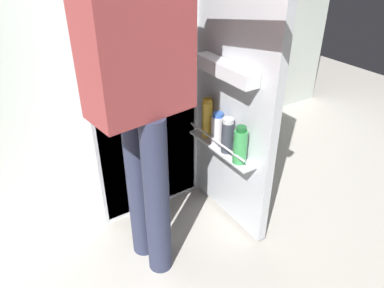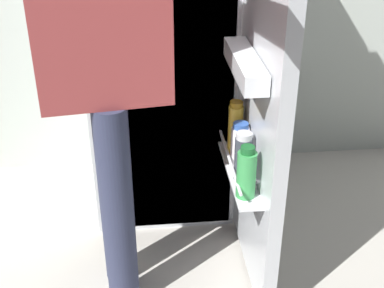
% 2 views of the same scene
% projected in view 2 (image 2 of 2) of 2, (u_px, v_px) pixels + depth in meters
% --- Properties ---
extents(ground_plane, '(6.90, 6.90, 0.00)m').
position_uv_depth(ground_plane, '(170.00, 263.00, 2.31)').
color(ground_plane, '#B7B2A8').
extents(refrigerator, '(0.70, 1.27, 1.79)m').
position_uv_depth(refrigerator, '(165.00, 31.00, 2.33)').
color(refrigerator, silver).
rests_on(refrigerator, ground_plane).
extents(person, '(0.61, 0.72, 1.72)m').
position_uv_depth(person, '(106.00, 46.00, 1.68)').
color(person, '#2D334C').
rests_on(person, ground_plane).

